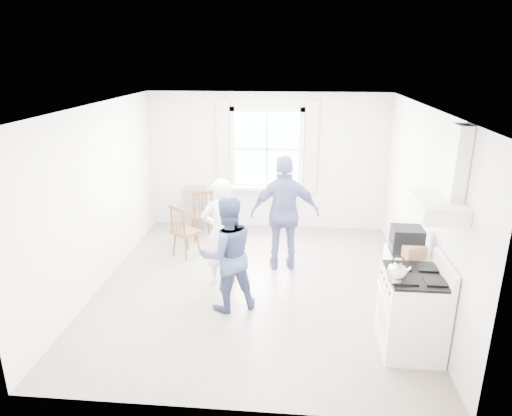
% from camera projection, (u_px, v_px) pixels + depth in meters
% --- Properties ---
extents(room_shell, '(4.62, 5.12, 2.64)m').
position_uv_depth(room_shell, '(255.00, 202.00, 6.32)').
color(room_shell, gray).
rests_on(room_shell, ground).
extents(window_assembly, '(1.88, 0.24, 1.70)m').
position_uv_depth(window_assembly, '(267.00, 154.00, 8.58)').
color(window_assembly, white).
rests_on(window_assembly, room_shell).
extents(range_hood, '(0.45, 0.76, 0.94)m').
position_uv_depth(range_hood, '(444.00, 192.00, 4.68)').
color(range_hood, silver).
rests_on(range_hood, room_shell).
extents(shelf_unit, '(0.40, 0.30, 0.80)m').
position_uv_depth(shelf_unit, '(195.00, 207.00, 8.92)').
color(shelf_unit, gray).
rests_on(shelf_unit, ground).
extents(gas_stove, '(0.68, 0.76, 1.12)m').
position_uv_depth(gas_stove, '(412.00, 312.00, 5.14)').
color(gas_stove, white).
rests_on(gas_stove, ground).
extents(kettle, '(0.21, 0.21, 0.30)m').
position_uv_depth(kettle, '(397.00, 273.00, 4.81)').
color(kettle, silver).
rests_on(kettle, gas_stove).
extents(low_cabinet, '(0.50, 0.55, 0.90)m').
position_uv_depth(low_cabinet, '(405.00, 285.00, 5.81)').
color(low_cabinet, silver).
rests_on(low_cabinet, ground).
extents(stereo_stack, '(0.38, 0.34, 0.33)m').
position_uv_depth(stereo_stack, '(407.00, 240.00, 5.62)').
color(stereo_stack, black).
rests_on(stereo_stack, low_cabinet).
extents(cardboard_box, '(0.32, 0.28, 0.17)m').
position_uv_depth(cardboard_box, '(413.00, 252.00, 5.49)').
color(cardboard_box, '#AF7755').
rests_on(cardboard_box, low_cabinet).
extents(windsor_chair_a, '(0.53, 0.52, 0.95)m').
position_uv_depth(windsor_chair_a, '(202.00, 209.00, 8.25)').
color(windsor_chair_a, '#4E3219').
rests_on(windsor_chair_a, ground).
extents(windsor_chair_b, '(0.53, 0.53, 0.91)m').
position_uv_depth(windsor_chair_b, '(181.00, 226.00, 7.53)').
color(windsor_chair_b, '#4E3219').
rests_on(windsor_chair_b, ground).
extents(person_left, '(0.77, 0.77, 1.60)m').
position_uv_depth(person_left, '(221.00, 232.00, 6.61)').
color(person_left, white).
rests_on(person_left, ground).
extents(person_mid, '(1.00, 1.00, 1.56)m').
position_uv_depth(person_mid, '(227.00, 254.00, 5.91)').
color(person_mid, '#404D77').
rests_on(person_mid, ground).
extents(person_right, '(1.17, 1.17, 1.82)m').
position_uv_depth(person_right, '(285.00, 214.00, 7.03)').
color(person_right, navy).
rests_on(person_right, ground).
extents(potted_plant, '(0.19, 0.19, 0.31)m').
position_uv_depth(potted_plant, '(284.00, 179.00, 8.61)').
color(potted_plant, '#2E6732').
rests_on(potted_plant, window_assembly).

